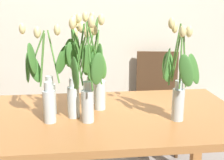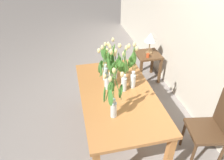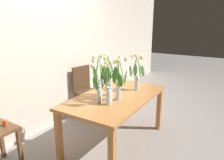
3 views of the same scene
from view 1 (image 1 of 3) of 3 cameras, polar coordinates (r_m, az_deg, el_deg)
name	(u,v)px [view 1 (image 1 of 3)]	position (r m, az deg, el deg)	size (l,w,h in m)	color
room_wall_rear	(94,7)	(2.92, -3.44, 14.02)	(9.00, 0.10, 2.70)	beige
dining_table	(108,128)	(1.79, -0.77, -9.31)	(1.60, 0.90, 0.74)	#B7753D
tulip_vase_0	(48,85)	(1.73, -12.28, -0.95)	(0.29, 0.13, 0.53)	silver
tulip_vase_1	(45,90)	(1.63, -12.95, -1.89)	(0.16, 0.12, 0.52)	silver
tulip_vase_2	(87,81)	(1.58, -4.91, -0.12)	(0.22, 0.25, 0.58)	silver
tulip_vase_3	(95,74)	(1.75, -3.39, 1.16)	(0.18, 0.20, 0.59)	silver
tulip_vase_4	(87,71)	(1.89, -4.81, 1.74)	(0.16, 0.19, 0.59)	silver
tulip_vase_5	(77,81)	(1.66, -6.79, -0.12)	(0.19, 0.21, 0.57)	silver
tulip_vase_6	(178,82)	(1.63, 12.74, -0.31)	(0.23, 0.23, 0.57)	silver
dining_chair	(157,95)	(2.87, 8.74, -2.86)	(0.46, 0.46, 0.93)	#4C331E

